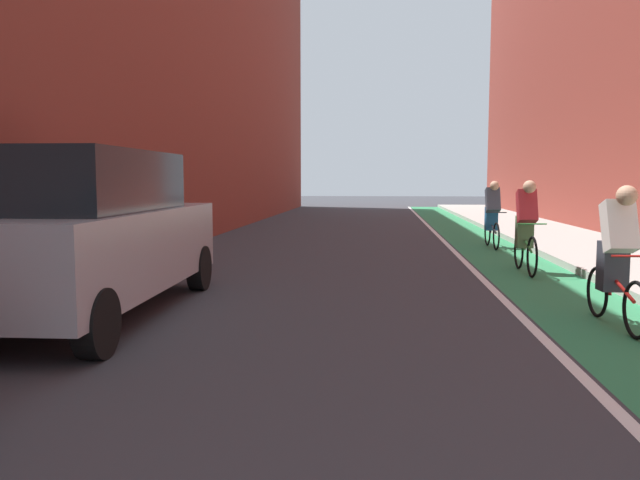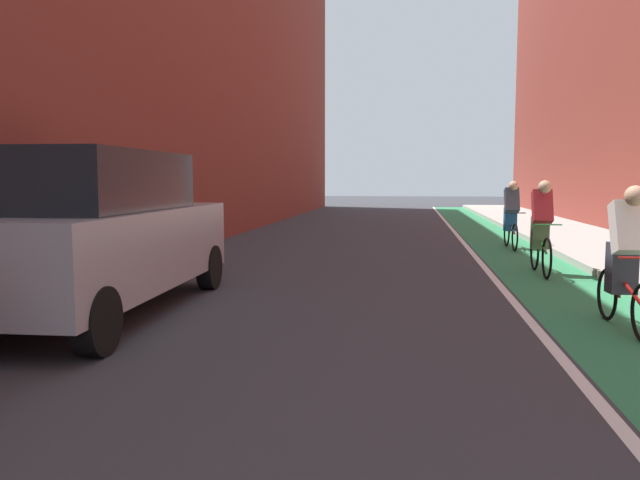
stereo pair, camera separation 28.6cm
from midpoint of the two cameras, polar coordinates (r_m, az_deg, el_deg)
ground_plane at (r=14.86m, az=5.38°, el=-0.88°), size 93.21×93.21×0.00m
bike_lane_paint at (r=17.01m, az=16.32°, el=-0.26°), size 1.60×42.37×0.00m
lane_divider_stripe at (r=16.90m, az=13.30°, el=-0.22°), size 0.12×42.37×0.00m
sidewalk_right at (r=17.46m, az=23.55°, el=-0.13°), size 2.84×42.37×0.14m
parked_suv_silver at (r=8.03m, az=-18.33°, el=0.72°), size 1.92×4.78×1.98m
cyclist_mid at (r=7.66m, az=26.85°, el=-1.42°), size 0.48×1.66×1.59m
cyclist_trailing at (r=11.60m, az=20.02°, el=1.24°), size 0.48×1.75×1.63m
cyclist_far at (r=15.66m, az=17.38°, el=2.33°), size 0.48×1.70×1.61m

